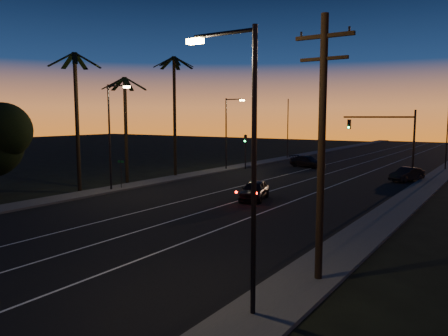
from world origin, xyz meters
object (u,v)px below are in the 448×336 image
Objects in this scene: lead_car at (254,190)px; cross_car at (307,162)px; signal_mast at (389,132)px; utility_pole at (322,144)px; right_car at (407,174)px.

lead_car is 23.29m from cross_car.
signal_mast is 18.18m from lead_car.
cross_car is (-11.08, 5.98, -4.06)m from signal_mast.
cross_car is (-5.20, 22.70, -0.03)m from lead_car.
utility_pole is 30.33m from signal_mast.
utility_pole is 1.91× the size of cross_car.
right_car is at bearing 94.95° from utility_pole.
lead_car is at bearing -109.39° from signal_mast.
utility_pole is at bearing -81.53° from signal_mast.
signal_mast is (-4.46, 29.99, -0.53)m from utility_pole.
signal_mast reaches higher than lead_car.
right_car is (1.86, 0.00, -4.10)m from signal_mast.
signal_mast is 1.64× the size of right_car.
utility_pole is 39.46m from cross_car.
lead_car is 18.43m from right_car.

